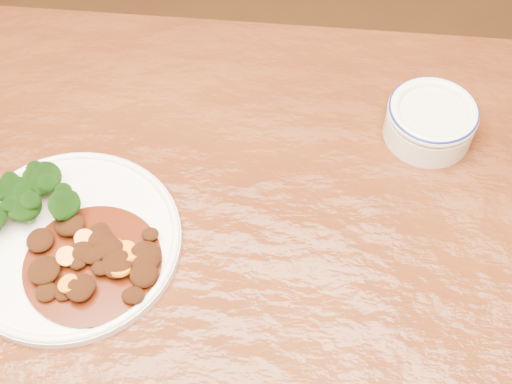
{
  "coord_description": "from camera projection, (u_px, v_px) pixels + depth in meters",
  "views": [
    {
      "loc": [
        0.08,
        -0.35,
        1.44
      ],
      "look_at": [
        0.06,
        0.13,
        0.77
      ],
      "focal_mm": 50.0,
      "sensor_mm": 36.0,
      "label": 1
    }
  ],
  "objects": [
    {
      "name": "dinner_plate",
      "position": [
        70.0,
        241.0,
        0.8
      ],
      "size": [
        0.25,
        0.25,
        0.02
      ],
      "rotation": [
        0.0,
        0.0,
        -0.36
      ],
      "color": "white",
      "rests_on": "dining_table"
    },
    {
      "name": "dining_table",
      "position": [
        200.0,
        333.0,
        0.83
      ],
      "size": [
        1.55,
        0.98,
        0.75
      ],
      "rotation": [
        0.0,
        0.0,
        -0.06
      ],
      "color": "#52250E",
      "rests_on": "ground"
    },
    {
      "name": "mince_stew",
      "position": [
        94.0,
        260.0,
        0.77
      ],
      "size": [
        0.15,
        0.15,
        0.02
      ],
      "color": "#441507",
      "rests_on": "dinner_plate"
    },
    {
      "name": "broccoli_florets",
      "position": [
        26.0,
        199.0,
        0.8
      ],
      "size": [
        0.12,
        0.1,
        0.04
      ],
      "color": "#729F52",
      "rests_on": "dinner_plate"
    },
    {
      "name": "dip_bowl",
      "position": [
        431.0,
        120.0,
        0.88
      ],
      "size": [
        0.11,
        0.11,
        0.05
      ],
      "rotation": [
        0.0,
        0.0,
        -0.07
      ],
      "color": "silver",
      "rests_on": "dining_table"
    }
  ]
}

